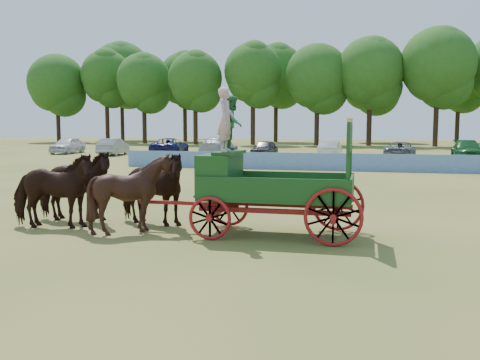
% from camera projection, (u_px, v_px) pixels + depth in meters
% --- Properties ---
extents(ground, '(160.00, 160.00, 0.00)m').
position_uv_depth(ground, '(310.00, 227.00, 14.86)').
color(ground, olive).
rests_on(ground, ground).
extents(horse_lead_left, '(2.62, 1.50, 2.09)m').
position_uv_depth(horse_lead_left, '(52.00, 191.00, 14.55)').
color(horse_lead_left, black).
rests_on(horse_lead_left, ground).
extents(horse_lead_right, '(2.57, 1.35, 2.09)m').
position_uv_depth(horse_lead_right, '(74.00, 186.00, 15.61)').
color(horse_lead_right, black).
rests_on(horse_lead_right, ground).
extents(horse_wheel_left, '(2.10, 1.91, 2.09)m').
position_uv_depth(horse_wheel_left, '(134.00, 193.00, 13.99)').
color(horse_wheel_left, black).
rests_on(horse_wheel_left, ground).
extents(horse_wheel_right, '(2.68, 1.72, 2.09)m').
position_uv_depth(horse_wheel_right, '(150.00, 188.00, 15.05)').
color(horse_wheel_right, black).
rests_on(horse_wheel_right, ground).
extents(farm_dray, '(6.00, 2.00, 3.77)m').
position_uv_depth(farm_dray, '(249.00, 173.00, 13.78)').
color(farm_dray, '#AA111F').
rests_on(farm_dray, ground).
extents(sponsor_banner, '(26.00, 0.08, 1.05)m').
position_uv_depth(sponsor_banner, '(326.00, 162.00, 32.43)').
color(sponsor_banner, '#204DB0').
rests_on(sponsor_banner, ground).
extents(parked_cars, '(37.37, 7.08, 1.58)m').
position_uv_depth(parked_cars, '(248.00, 148.00, 45.91)').
color(parked_cars, silver).
rests_on(parked_cars, ground).
extents(treeline, '(93.79, 21.69, 15.98)m').
position_uv_depth(treeline, '(327.00, 72.00, 72.27)').
color(treeline, '#382314').
rests_on(treeline, ground).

